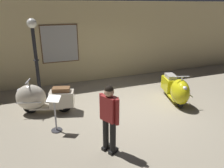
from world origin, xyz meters
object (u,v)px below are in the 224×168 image
Objects in this scene: visitor_0 at (109,115)px; scooter_0 at (41,98)px; info_stanchion at (55,117)px; lamppost at (36,57)px; scooter_1 at (177,90)px.

scooter_0 is at bearing 89.91° from visitor_0.
info_stanchion is (0.27, -1.20, -0.07)m from scooter_0.
visitor_0 is at bearing -70.44° from lamppost.
lamppost is 2.43m from info_stanchion.
info_stanchion is (0.23, -2.14, -1.13)m from lamppost.
lamppost reaches higher than scooter_0.
visitor_0 is at bearing -46.08° from scooter_1.
scooter_0 is 2.81m from visitor_0.
scooter_0 is at bearing -86.28° from scooter_1.
visitor_0 is (1.22, -3.42, -0.62)m from lamppost.
scooter_1 is 4.68m from lamppost.
info_stanchion is (-0.98, 1.28, -0.51)m from visitor_0.
scooter_0 is 1.12× the size of visitor_0.
visitor_0 is at bearing -52.55° from info_stanchion.
visitor_0 is 1.69m from info_stanchion.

